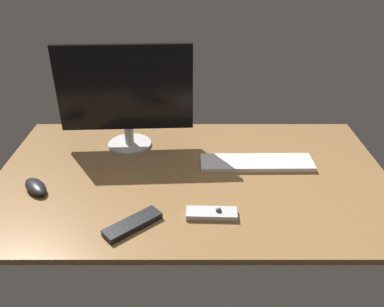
% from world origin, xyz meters
% --- Properties ---
extents(desk, '(1.40, 0.84, 0.02)m').
position_xyz_m(desk, '(0.00, 0.00, 0.01)').
color(desk, olive).
rests_on(desk, ground).
extents(monitor, '(0.51, 0.17, 0.41)m').
position_xyz_m(monitor, '(-0.25, 0.22, 0.24)').
color(monitor, silver).
rests_on(monitor, desk).
extents(keyboard, '(0.42, 0.12, 0.02)m').
position_xyz_m(keyboard, '(0.24, 0.06, 0.03)').
color(keyboard, white).
rests_on(keyboard, desk).
extents(computer_mouse, '(0.12, 0.13, 0.03)m').
position_xyz_m(computer_mouse, '(-0.52, -0.10, 0.04)').
color(computer_mouse, black).
rests_on(computer_mouse, desk).
extents(media_remote, '(0.16, 0.06, 0.03)m').
position_xyz_m(media_remote, '(0.06, -0.24, 0.03)').
color(media_remote, '#B7B7BC').
rests_on(media_remote, desk).
extents(tv_remote, '(0.17, 0.16, 0.02)m').
position_xyz_m(tv_remote, '(-0.18, -0.29, 0.03)').
color(tv_remote, black).
rests_on(tv_remote, desk).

